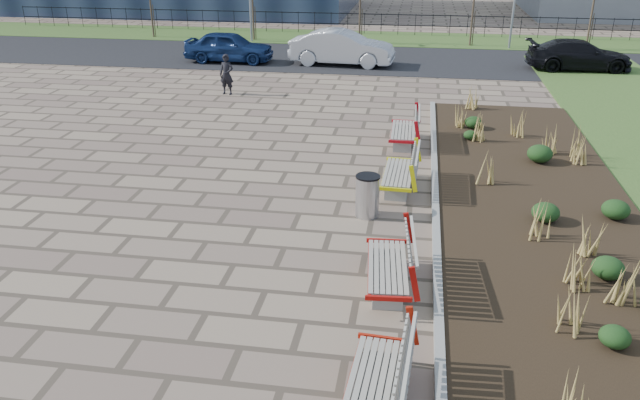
% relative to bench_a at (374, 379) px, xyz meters
% --- Properties ---
extents(ground, '(120.00, 120.00, 0.00)m').
position_rel_bench_a_xyz_m(ground, '(-3.00, 1.85, -0.50)').
color(ground, '#7C6955').
rests_on(ground, ground).
extents(planting_bed, '(4.50, 18.00, 0.10)m').
position_rel_bench_a_xyz_m(planting_bed, '(3.25, 6.85, -0.45)').
color(planting_bed, black).
rests_on(planting_bed, ground).
extents(planting_curb, '(0.16, 18.00, 0.15)m').
position_rel_bench_a_xyz_m(planting_curb, '(0.92, 6.85, -0.42)').
color(planting_curb, gray).
rests_on(planting_curb, ground).
extents(grass_verge_far, '(80.00, 5.00, 0.04)m').
position_rel_bench_a_xyz_m(grass_verge_far, '(-3.00, 29.85, -0.48)').
color(grass_verge_far, '#33511E').
rests_on(grass_verge_far, ground).
extents(road, '(80.00, 7.00, 0.02)m').
position_rel_bench_a_xyz_m(road, '(-3.00, 23.85, -0.49)').
color(road, black).
rests_on(road, ground).
extents(bench_a, '(1.04, 2.16, 1.00)m').
position_rel_bench_a_xyz_m(bench_a, '(0.00, 0.00, 0.00)').
color(bench_a, '#A51B0B').
rests_on(bench_a, ground).
extents(bench_b, '(1.06, 2.16, 1.00)m').
position_rel_bench_a_xyz_m(bench_b, '(0.00, 3.15, 0.00)').
color(bench_b, '#A80F0B').
rests_on(bench_b, ground).
extents(bench_c, '(0.98, 2.13, 1.00)m').
position_rel_bench_a_xyz_m(bench_c, '(0.00, 7.80, 0.00)').
color(bench_c, yellow).
rests_on(bench_c, ground).
extents(bench_d, '(0.91, 2.11, 1.00)m').
position_rel_bench_a_xyz_m(bench_d, '(0.00, 11.30, 0.00)').
color(bench_d, '#AC0B14').
rests_on(bench_d, ground).
extents(litter_bin, '(0.53, 0.53, 0.95)m').
position_rel_bench_a_xyz_m(litter_bin, '(-0.63, 6.15, -0.02)').
color(litter_bin, '#B2B2B7').
rests_on(litter_bin, ground).
extents(pedestrian, '(0.60, 0.43, 1.54)m').
position_rel_bench_a_xyz_m(pedestrian, '(-6.95, 16.31, 0.27)').
color(pedestrian, black).
rests_on(pedestrian, ground).
extents(car_blue, '(4.19, 1.72, 1.42)m').
position_rel_bench_a_xyz_m(car_blue, '(-8.60, 22.22, 0.23)').
color(car_blue, navy).
rests_on(car_blue, road).
extents(car_silver, '(4.91, 2.02, 1.58)m').
position_rel_bench_a_xyz_m(car_silver, '(-3.22, 22.37, 0.31)').
color(car_silver, '#A4A5AB').
rests_on(car_silver, road).
extents(car_black, '(4.65, 2.11, 1.32)m').
position_rel_bench_a_xyz_m(car_black, '(7.42, 22.94, 0.18)').
color(car_black, black).
rests_on(car_black, road).
extents(tree_a, '(1.40, 1.40, 4.00)m').
position_rel_bench_a_xyz_m(tree_a, '(-15.00, 28.35, 1.54)').
color(tree_a, '#4C3D2D').
rests_on(tree_a, grass_verge_far).
extents(tree_b, '(1.40, 1.40, 4.00)m').
position_rel_bench_a_xyz_m(tree_b, '(-9.00, 28.35, 1.54)').
color(tree_b, '#4C3D2D').
rests_on(tree_b, grass_verge_far).
extents(tree_c, '(1.40, 1.40, 4.00)m').
position_rel_bench_a_xyz_m(tree_c, '(-3.00, 28.35, 1.54)').
color(tree_c, '#4C3D2D').
rests_on(tree_c, grass_verge_far).
extents(tree_d, '(1.40, 1.40, 4.00)m').
position_rel_bench_a_xyz_m(tree_d, '(3.00, 28.35, 1.54)').
color(tree_d, '#4C3D2D').
rests_on(tree_d, grass_verge_far).
extents(tree_e, '(1.40, 1.40, 4.00)m').
position_rel_bench_a_xyz_m(tree_e, '(9.00, 28.35, 1.54)').
color(tree_e, '#4C3D2D').
rests_on(tree_e, grass_verge_far).
extents(railing_fence, '(44.00, 0.10, 1.20)m').
position_rel_bench_a_xyz_m(railing_fence, '(-3.00, 31.35, 0.14)').
color(railing_fence, black).
rests_on(railing_fence, grass_verge_far).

